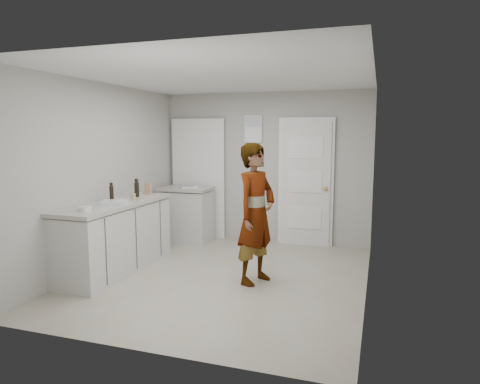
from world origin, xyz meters
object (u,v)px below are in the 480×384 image
(cake_mix_box, at_px, (148,189))
(oil_cruet_b, at_px, (112,192))
(baking_dish, at_px, (114,203))
(spice_jar, at_px, (134,197))
(person, at_px, (256,214))
(egg_bowl, at_px, (85,209))
(oil_cruet_a, at_px, (137,188))

(cake_mix_box, distance_m, oil_cruet_b, 0.75)
(oil_cruet_b, height_order, baking_dish, oil_cruet_b)
(oil_cruet_b, bearing_deg, spice_jar, 37.69)
(person, xyz_separation_m, egg_bowl, (-1.83, -0.83, 0.10))
(person, relative_size, spice_jar, 19.54)
(oil_cruet_b, distance_m, baking_dish, 0.32)
(spice_jar, relative_size, egg_bowl, 0.61)
(oil_cruet_a, relative_size, baking_dish, 0.75)
(cake_mix_box, xyz_separation_m, oil_cruet_a, (-0.02, -0.29, 0.04))
(spice_jar, xyz_separation_m, baking_dish, (-0.02, -0.41, -0.02))
(cake_mix_box, distance_m, egg_bowl, 1.49)
(baking_dish, bearing_deg, oil_cruet_b, 130.55)
(cake_mix_box, bearing_deg, spice_jar, -79.04)
(cake_mix_box, bearing_deg, oil_cruet_a, -92.79)
(person, height_order, oil_cruet_a, person)
(person, relative_size, oil_cruet_b, 6.74)
(oil_cruet_b, bearing_deg, cake_mix_box, 80.91)
(person, height_order, oil_cruet_b, person)
(oil_cruet_a, xyz_separation_m, oil_cruet_b, (-0.10, -0.46, -0.00))
(cake_mix_box, height_order, oil_cruet_a, oil_cruet_a)
(oil_cruet_a, bearing_deg, oil_cruet_b, -102.69)
(spice_jar, height_order, oil_cruet_a, oil_cruet_a)
(person, bearing_deg, baking_dish, 120.01)
(oil_cruet_b, relative_size, baking_dish, 0.72)
(cake_mix_box, relative_size, egg_bowl, 1.16)
(baking_dish, bearing_deg, egg_bowl, -95.14)
(egg_bowl, bearing_deg, spice_jar, 85.58)
(person, relative_size, egg_bowl, 11.94)
(person, distance_m, egg_bowl, 2.01)
(oil_cruet_a, distance_m, egg_bowl, 1.21)
(oil_cruet_b, bearing_deg, egg_bowl, -78.45)
(oil_cruet_a, height_order, baking_dish, oil_cruet_a)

